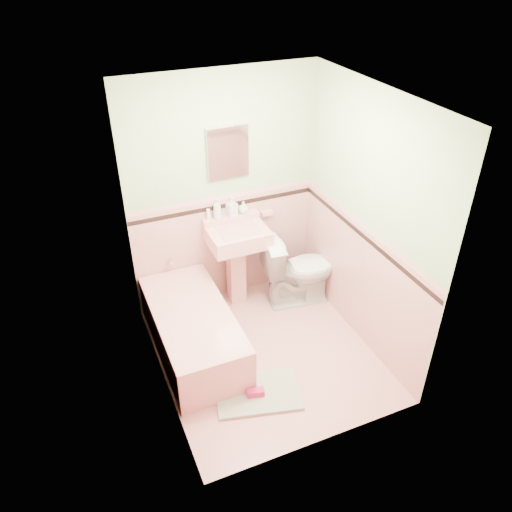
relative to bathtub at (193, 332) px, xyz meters
name	(u,v)px	position (x,y,z in m)	size (l,w,h in m)	color
floor	(266,353)	(0.63, -0.33, -0.23)	(2.20, 2.20, 0.00)	pink
ceiling	(270,99)	(0.63, -0.33, 2.27)	(2.20, 2.20, 0.00)	white
wall_back	(223,194)	(0.63, 0.77, 1.02)	(2.50, 2.50, 0.00)	beige
wall_front	(333,324)	(0.63, -1.43, 1.02)	(2.50, 2.50, 0.00)	beige
wall_left	(152,273)	(-0.37, -0.33, 1.02)	(2.50, 2.50, 0.00)	beige
wall_right	(367,224)	(1.63, -0.33, 1.02)	(2.50, 2.50, 0.00)	beige
wainscot_back	(226,248)	(0.63, 0.76, 0.38)	(2.00, 2.00, 0.00)	pink
wainscot_front	(325,389)	(0.63, -1.42, 0.38)	(2.00, 2.00, 0.00)	pink
wainscot_left	(162,334)	(-0.36, -0.33, 0.38)	(2.20, 2.20, 0.00)	pink
wainscot_right	(358,281)	(1.62, -0.33, 0.38)	(2.20, 2.20, 0.00)	pink
accent_back	(225,206)	(0.63, 0.75, 0.90)	(2.00, 2.00, 0.00)	black
accent_front	(330,337)	(0.63, -1.41, 0.90)	(2.00, 2.00, 0.00)	black
accent_left	(156,285)	(-0.35, -0.33, 0.89)	(2.20, 2.20, 0.00)	black
accent_right	(363,236)	(1.61, -0.33, 0.89)	(2.20, 2.20, 0.00)	black
cap_back	(224,197)	(0.63, 0.75, 0.99)	(2.00, 2.00, 0.00)	pink
cap_front	(331,326)	(0.63, -1.41, 0.99)	(2.00, 2.00, 0.00)	pink
cap_left	(155,275)	(-0.35, -0.33, 1.00)	(2.20, 2.20, 0.00)	pink
cap_right	(365,227)	(1.61, -0.33, 1.00)	(2.20, 2.20, 0.00)	pink
bathtub	(193,332)	(0.00, 0.00, 0.00)	(0.70, 1.50, 0.45)	pink
tub_faucet	(170,260)	(0.00, 0.72, 0.41)	(0.04, 0.04, 0.12)	silver
sink	(238,267)	(0.68, 0.53, 0.25)	(0.61, 0.50, 0.95)	pink
sink_faucet	(232,223)	(0.68, 0.67, 0.72)	(0.02, 0.02, 0.10)	silver
medicine_cabinet	(228,152)	(0.68, 0.74, 1.47)	(0.42, 0.04, 0.53)	white
soap_dish	(267,213)	(1.10, 0.73, 0.72)	(0.12, 0.07, 0.04)	pink
soap_bottle_left	(217,209)	(0.53, 0.71, 0.90)	(0.08, 0.08, 0.22)	#B2B2B2
soap_bottle_mid	(232,206)	(0.69, 0.71, 0.90)	(0.09, 0.10, 0.21)	#B2B2B2
soap_bottle_right	(243,207)	(0.82, 0.71, 0.86)	(0.10, 0.10, 0.13)	#B2B2B2
tube	(208,215)	(0.44, 0.71, 0.85)	(0.04, 0.04, 0.12)	white
toilet	(299,269)	(1.32, 0.33, 0.18)	(0.45, 0.80, 0.81)	white
bucket	(280,286)	(1.15, 0.46, -0.09)	(0.27, 0.27, 0.27)	#122093
bath_mat	(258,393)	(0.35, -0.77, -0.21)	(0.75, 0.50, 0.03)	#959E84
shoe	(256,392)	(0.32, -0.80, -0.16)	(0.15, 0.07, 0.06)	#BF1E59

